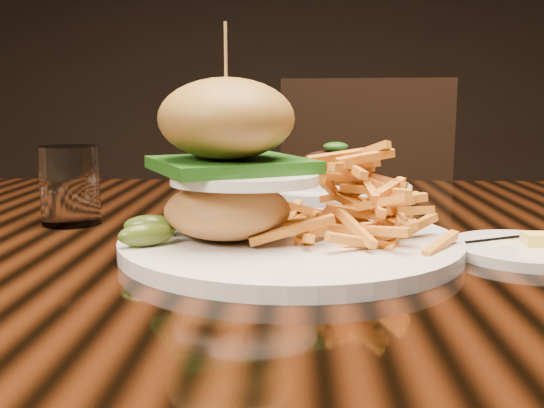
{
  "coord_description": "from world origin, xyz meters",
  "views": [
    {
      "loc": [
        0.02,
        -0.72,
        0.9
      ],
      "look_at": [
        -0.0,
        -0.17,
        0.81
      ],
      "focal_mm": 42.0,
      "sensor_mm": 36.0,
      "label": 1
    }
  ],
  "objects_px": {
    "dining_table": "(278,294)",
    "chair_far": "(359,239)",
    "burger_plate": "(286,192)",
    "far_dish": "(329,185)"
  },
  "relations": [
    {
      "from": "dining_table",
      "to": "chair_far",
      "type": "xyz_separation_m",
      "value": [
        0.18,
        0.89,
        -0.13
      ]
    },
    {
      "from": "dining_table",
      "to": "chair_far",
      "type": "height_order",
      "value": "chair_far"
    },
    {
      "from": "dining_table",
      "to": "burger_plate",
      "type": "height_order",
      "value": "burger_plate"
    },
    {
      "from": "burger_plate",
      "to": "dining_table",
      "type": "bearing_deg",
      "value": 80.85
    },
    {
      "from": "burger_plate",
      "to": "chair_far",
      "type": "distance_m",
      "value": 1.04
    },
    {
      "from": "burger_plate",
      "to": "chair_far",
      "type": "relative_size",
      "value": 0.36
    },
    {
      "from": "burger_plate",
      "to": "far_dish",
      "type": "xyz_separation_m",
      "value": [
        0.06,
        0.36,
        -0.04
      ]
    },
    {
      "from": "dining_table",
      "to": "burger_plate",
      "type": "distance_m",
      "value": 0.17
    },
    {
      "from": "chair_far",
      "to": "burger_plate",
      "type": "bearing_deg",
      "value": -88.8
    },
    {
      "from": "burger_plate",
      "to": "far_dish",
      "type": "relative_size",
      "value": 1.33
    }
  ]
}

